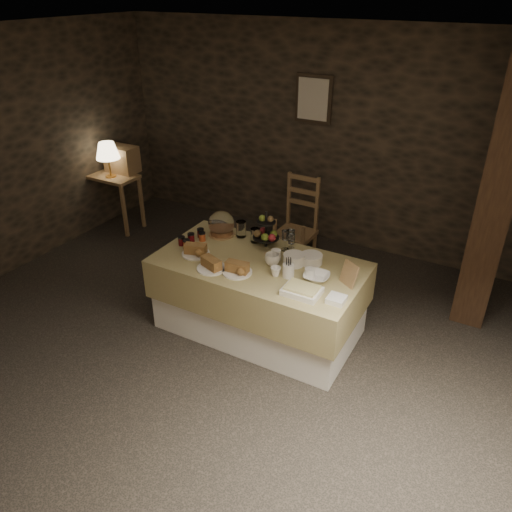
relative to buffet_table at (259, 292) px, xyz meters
The scene contains 28 objects.
ground_plane 0.63m from the buffet_table, 127.96° to the right, with size 5.50×5.00×0.01m, color black.
room_shell 1.23m from the buffet_table, 127.96° to the right, with size 5.52×5.02×2.60m.
buffet_table is the anchor object (origin of this frame).
console_table 2.99m from the buffet_table, 159.04° to the left, with size 0.69×0.39×0.74m.
table_lamp 2.99m from the buffet_table, 159.61° to the left, with size 0.30×0.30×0.45m.
wine_rack 3.05m from the buffet_table, 155.50° to the left, with size 0.42×0.26×0.34m, color brown.
chair 1.70m from the buffet_table, 102.62° to the left, with size 0.45×0.43×0.73m.
timber_column 2.28m from the buffet_table, 34.51° to the left, with size 0.30×0.30×2.60m, color black.
framed_picture 2.52m from the buffet_table, 101.78° to the left, with size 0.45×0.04×0.55m.
plate_stack_a 0.48m from the buffet_table, 22.80° to the left, with size 0.19×0.19×0.10m, color white.
plate_stack_b 0.59m from the buffet_table, 27.58° to the left, with size 0.20×0.20×0.09m, color white.
cutlery_holder 0.51m from the buffet_table, 15.75° to the right, with size 0.10×0.10×0.12m, color white.
cup_a 0.39m from the buffet_table, ahead, with size 0.14×0.14×0.11m, color white.
cup_b 0.45m from the buffet_table, 29.90° to the right, with size 0.09×0.09×0.08m, color white.
mug_c 0.40m from the buffet_table, 47.97° to the left, with size 0.09×0.09×0.10m, color white.
mug_d 0.62m from the buffet_table, ahead, with size 0.08×0.08×0.09m, color white.
bowl 0.66m from the buffet_table, ahead, with size 0.22×0.22×0.05m, color white.
cake_dome 0.79m from the buffet_table, 152.93° to the left, with size 0.26×0.26×0.26m.
fruit_stand 0.55m from the buffet_table, 106.51° to the left, with size 0.25×0.25×0.36m.
bread_platter_left 0.70m from the buffet_table, 164.85° to the right, with size 0.26×0.26×0.11m.
bread_platter_center 0.56m from the buffet_table, 135.13° to the right, with size 0.26×0.26×0.11m.
bread_platter_right 0.44m from the buffet_table, 106.89° to the right, with size 0.26×0.26×0.11m.
jam_jars 0.83m from the buffet_table, behind, with size 0.18×0.32×0.07m.
tart_dish 0.71m from the buffet_table, 27.20° to the right, with size 0.30×0.22×0.07m.
square_dish 0.93m from the buffet_table, 16.87° to the right, with size 0.14×0.14×0.04m, color white.
menu_frame 0.92m from the buffet_table, ahead, with size 0.17×0.02×0.22m, color brown.
storage_jar_a 0.67m from the buffet_table, 137.93° to the left, with size 0.10×0.10×0.16m, color white.
storage_jar_b 0.55m from the buffet_table, 124.29° to the left, with size 0.09×0.09×0.14m, color white.
Camera 1 is at (2.15, -3.04, 2.97)m, focal length 35.00 mm.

